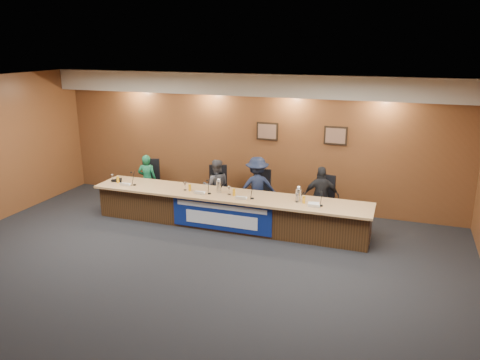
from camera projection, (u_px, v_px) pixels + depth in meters
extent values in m
plane|color=black|center=(179.00, 275.00, 8.08)|extent=(10.00, 10.00, 0.00)
cube|color=silver|center=(171.00, 88.00, 7.18)|extent=(10.00, 8.00, 0.04)
cube|color=brown|center=(252.00, 140.00, 11.25)|extent=(10.00, 0.04, 3.20)
cube|color=beige|center=(249.00, 84.00, 10.64)|extent=(10.00, 0.50, 0.50)
cube|color=#3C2412|center=(228.00, 211.00, 10.15)|extent=(6.00, 0.80, 0.70)
cube|color=tan|center=(227.00, 195.00, 10.00)|extent=(6.10, 0.95, 0.05)
cube|color=navy|center=(221.00, 216.00, 9.77)|extent=(2.20, 0.02, 0.65)
cube|color=silver|center=(221.00, 207.00, 9.70)|extent=(2.00, 0.01, 0.10)
cube|color=silver|center=(221.00, 220.00, 9.78)|extent=(1.60, 0.01, 0.28)
cube|color=black|center=(267.00, 131.00, 11.02)|extent=(0.52, 0.04, 0.42)
cube|color=black|center=(336.00, 136.00, 10.51)|extent=(0.52, 0.04, 0.42)
imported|color=#155D37|center=(147.00, 180.00, 11.49)|extent=(0.52, 0.41, 1.25)
imported|color=#454448|center=(216.00, 186.00, 10.90)|extent=(0.76, 0.68, 1.28)
imported|color=#151C33|center=(257.00, 188.00, 10.56)|extent=(1.05, 0.86, 1.42)
imported|color=black|center=(321.00, 196.00, 10.11)|extent=(0.83, 0.51, 1.33)
cube|color=black|center=(150.00, 184.00, 11.62)|extent=(0.59, 0.59, 0.08)
cube|color=black|center=(218.00, 192.00, 11.04)|extent=(0.61, 0.61, 0.08)
cube|color=black|center=(258.00, 196.00, 10.72)|extent=(0.54, 0.54, 0.08)
cube|color=black|center=(322.00, 203.00, 10.25)|extent=(0.56, 0.56, 0.08)
cube|color=white|center=(124.00, 184.00, 10.53)|extent=(0.24, 0.08, 0.10)
cylinder|color=black|center=(134.00, 185.00, 10.60)|extent=(0.07, 0.07, 0.02)
cylinder|color=orange|center=(118.00, 180.00, 10.76)|extent=(0.06, 0.06, 0.15)
cylinder|color=silver|center=(112.00, 178.00, 10.83)|extent=(0.08, 0.08, 0.18)
cube|color=white|center=(199.00, 192.00, 9.95)|extent=(0.24, 0.08, 0.10)
cylinder|color=black|center=(209.00, 193.00, 10.00)|extent=(0.07, 0.07, 0.02)
cylinder|color=orange|center=(190.00, 188.00, 10.18)|extent=(0.06, 0.06, 0.15)
cylinder|color=silver|center=(185.00, 186.00, 10.23)|extent=(0.08, 0.08, 0.18)
cube|color=white|center=(241.00, 198.00, 9.62)|extent=(0.24, 0.08, 0.10)
cylinder|color=black|center=(252.00, 198.00, 9.68)|extent=(0.07, 0.07, 0.02)
cylinder|color=orange|center=(234.00, 192.00, 9.87)|extent=(0.06, 0.06, 0.15)
cylinder|color=silver|center=(229.00, 190.00, 9.94)|extent=(0.08, 0.08, 0.18)
cube|color=white|center=(314.00, 206.00, 9.16)|extent=(0.24, 0.08, 0.10)
cylinder|color=black|center=(321.00, 206.00, 9.25)|extent=(0.07, 0.07, 0.02)
cylinder|color=orange|center=(304.00, 200.00, 9.41)|extent=(0.06, 0.06, 0.15)
cylinder|color=silver|center=(297.00, 198.00, 9.47)|extent=(0.08, 0.08, 0.18)
cylinder|color=silver|center=(219.00, 187.00, 10.07)|extent=(0.11, 0.11, 0.26)
cylinder|color=silver|center=(299.00, 195.00, 9.53)|extent=(0.12, 0.12, 0.26)
cylinder|color=black|center=(118.00, 180.00, 10.90)|extent=(0.32, 0.32, 0.05)
cube|color=white|center=(313.00, 204.00, 9.36)|extent=(0.26, 0.33, 0.01)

